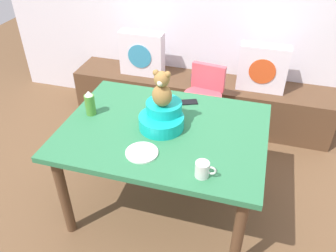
% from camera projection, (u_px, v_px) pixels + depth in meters
% --- Properties ---
extents(ground_plane, '(8.00, 8.00, 0.00)m').
position_uv_depth(ground_plane, '(164.00, 204.00, 2.72)').
color(ground_plane, brown).
extents(window_bench, '(2.60, 0.44, 0.46)m').
position_uv_depth(window_bench, '(199.00, 100.00, 3.56)').
color(window_bench, brown).
rests_on(window_bench, ground_plane).
extents(pillow_floral_left, '(0.44, 0.15, 0.44)m').
position_uv_depth(pillow_floral_left, '(142.00, 54.00, 3.42)').
color(pillow_floral_left, silver).
rests_on(pillow_floral_left, window_bench).
extents(pillow_floral_right, '(0.44, 0.15, 0.44)m').
position_uv_depth(pillow_floral_right, '(263.00, 68.00, 3.15)').
color(pillow_floral_right, silver).
rests_on(pillow_floral_right, window_bench).
extents(book_stack, '(0.20, 0.14, 0.09)m').
position_uv_depth(book_stack, '(203.00, 77.00, 3.40)').
color(book_stack, '#474A6D').
rests_on(book_stack, window_bench).
extents(dining_table, '(1.35, 1.01, 0.74)m').
position_uv_depth(dining_table, '(164.00, 139.00, 2.34)').
color(dining_table, '#2D7247').
rests_on(dining_table, ground_plane).
extents(highchair, '(0.36, 0.48, 0.79)m').
position_uv_depth(highchair, '(203.00, 98.00, 3.03)').
color(highchair, '#D84C59').
rests_on(highchair, ground_plane).
extents(infant_seat_teal, '(0.30, 0.33, 0.16)m').
position_uv_depth(infant_seat_teal, '(162.00, 117.00, 2.27)').
color(infant_seat_teal, '#11AEA5').
rests_on(infant_seat_teal, dining_table).
extents(teddy_bear, '(0.13, 0.12, 0.25)m').
position_uv_depth(teddy_bear, '(162.00, 90.00, 2.15)').
color(teddy_bear, olive).
rests_on(teddy_bear, infant_seat_teal).
extents(ketchup_bottle, '(0.07, 0.07, 0.18)m').
position_uv_depth(ketchup_bottle, '(90.00, 103.00, 2.38)').
color(ketchup_bottle, '#4C8C33').
rests_on(ketchup_bottle, dining_table).
extents(coffee_mug, '(0.12, 0.08, 0.09)m').
position_uv_depth(coffee_mug, '(203.00, 169.00, 1.89)').
color(coffee_mug, silver).
rests_on(coffee_mug, dining_table).
extents(dinner_plate_near, '(0.20, 0.20, 0.01)m').
position_uv_depth(dinner_plate_near, '(142.00, 153.00, 2.07)').
color(dinner_plate_near, white).
rests_on(dinner_plate_near, dining_table).
extents(cell_phone, '(0.16, 0.12, 0.01)m').
position_uv_depth(cell_phone, '(188.00, 102.00, 2.55)').
color(cell_phone, black).
rests_on(cell_phone, dining_table).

